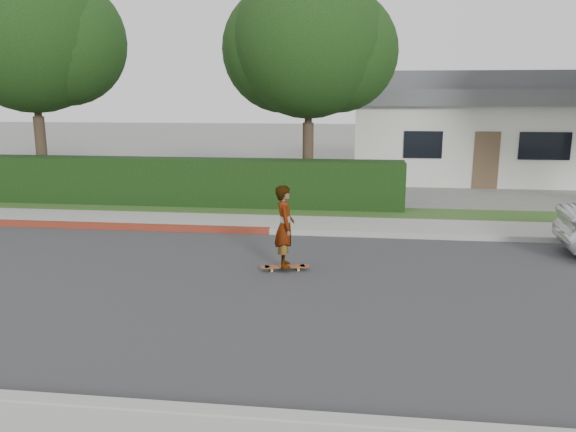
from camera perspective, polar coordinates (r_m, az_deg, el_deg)
name	(u,v)px	position (r m, az deg, el deg)	size (l,w,h in m)	color
ground	(180,287)	(10.38, -10.94, -7.09)	(120.00, 120.00, 0.00)	slate
road	(180,287)	(10.38, -10.94, -7.06)	(60.00, 8.00, 0.01)	#2D2D30
curb_near	(63,405)	(6.91, -21.93, -17.36)	(60.00, 0.20, 0.15)	#9E9E99
curb_far	(231,230)	(14.15, -5.86, -1.42)	(60.00, 0.20, 0.15)	#9E9E99
curb_red_section	(44,224)	(16.02, -23.57, -0.78)	(12.00, 0.21, 0.15)	maroon
sidewalk_far	(238,223)	(15.01, -5.09, -0.68)	(60.00, 1.60, 0.12)	gray
planting_strip	(250,211)	(16.54, -3.93, 0.51)	(60.00, 1.60, 0.10)	#2D4C1E
hedge	(157,183)	(17.80, -13.12, 3.33)	(15.00, 1.00, 1.50)	black
tree_left	(34,37)	(20.99, -24.42, 16.26)	(5.99, 5.21, 8.00)	#33261C
tree_center	(309,46)	(18.62, 2.13, 16.83)	(5.66, 4.84, 7.44)	#33261C
house	(472,126)	(25.79, 18.23, 8.69)	(10.60, 8.60, 4.30)	beige
skateboard	(285,267)	(11.06, -0.32, -5.18)	(0.99, 0.40, 0.09)	gold
skateboarder	(285,226)	(10.85, -0.33, -1.06)	(0.59, 0.38, 1.61)	white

